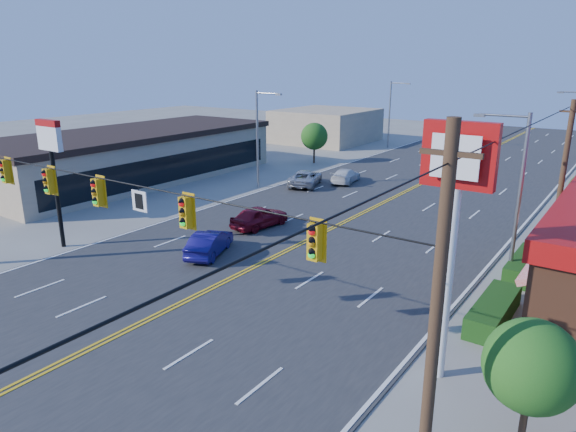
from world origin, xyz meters
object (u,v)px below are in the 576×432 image
Objects in this scene: car_silver at (305,178)px; car_magenta at (260,217)px; pizza_hut_sign at (52,157)px; car_blue at (209,244)px; signal_span at (117,211)px; kfc_pylon at (455,202)px; car_white at (346,176)px.

car_magenta is at bearing 88.37° from car_silver.
pizza_hut_sign is 9.84m from car_blue.
car_silver is (-4.77, 16.80, 0.01)m from car_blue.
signal_span reaches higher than pizza_hut_sign.
signal_span is at bearing -20.19° from pizza_hut_sign.
pizza_hut_sign reaches higher than car_magenta.
kfc_pylon is 29.40m from car_white.
signal_span is at bearing -160.22° from kfc_pylon.
car_magenta is (-14.92, 9.21, -5.35)m from kfc_pylon.
car_magenta is 0.98× the size of car_white.
car_magenta is 1.02× the size of car_blue.
car_silver is (3.10, 20.59, -4.52)m from pizza_hut_sign.
signal_span is 11.87m from kfc_pylon.
kfc_pylon is 2.08× the size of car_magenta.
signal_span reaches higher than car_white.
pizza_hut_sign is at bearing 66.99° from car_white.
kfc_pylon reaches higher than car_white.
car_silver is at bearing 132.54° from kfc_pylon.
car_blue is at bearing 111.11° from signal_span.
kfc_pylon is 1.24× the size of pizza_hut_sign.
pizza_hut_sign reaches higher than car_blue.
kfc_pylon reaches higher than car_blue.
signal_span is 5.96× the size of car_magenta.
car_magenta is 12.06m from car_silver.
car_magenta reaches higher than car_white.
car_silver reaches higher than car_blue.
car_white is (-16.67, 23.60, -5.44)m from kfc_pylon.
signal_span reaches higher than car_magenta.
car_white is at bearing 77.28° from pizza_hut_sign.
car_magenta is (7.08, 9.21, -4.49)m from pizza_hut_sign.
car_magenta is at bearing 52.43° from pizza_hut_sign.
pizza_hut_sign is 24.62m from car_white.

